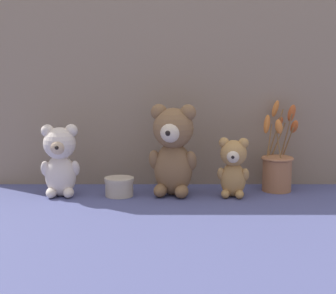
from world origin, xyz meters
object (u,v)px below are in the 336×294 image
teddy_bear_small (233,166)px  flower_vase (278,166)px  decorative_tin_tall (119,187)px  teddy_bear_large (173,148)px  teddy_bear_medium (60,159)px

teddy_bear_small → flower_vase: (0.15, 0.08, -0.02)m
teddy_bear_small → flower_vase: size_ratio=0.63×
flower_vase → decorative_tin_tall: bearing=-172.3°
teddy_bear_large → flower_vase: size_ratio=0.98×
teddy_bear_large → teddy_bear_small: size_ratio=1.55×
teddy_bear_large → decorative_tin_tall: teddy_bear_large is taller
teddy_bear_medium → decorative_tin_tall: bearing=0.2°
teddy_bear_medium → flower_vase: flower_vase is taller
decorative_tin_tall → teddy_bear_large: bearing=3.8°
teddy_bear_medium → teddy_bear_small: bearing=-1.1°
flower_vase → decorative_tin_tall: size_ratio=3.17×
flower_vase → decorative_tin_tall: flower_vase is taller
teddy_bear_medium → flower_vase: (0.68, 0.07, -0.04)m
teddy_bear_large → teddy_bear_small: (0.18, -0.02, -0.05)m
teddy_bear_large → teddy_bear_medium: (-0.35, -0.01, -0.03)m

